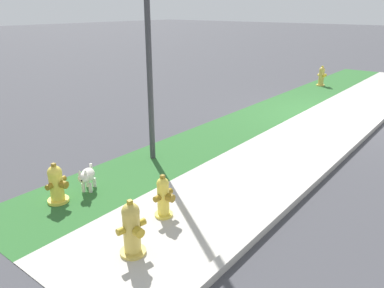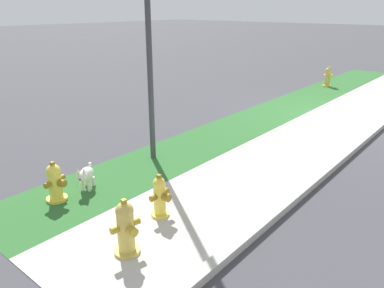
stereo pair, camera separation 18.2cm
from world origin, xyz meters
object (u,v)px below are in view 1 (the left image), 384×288
object	(u,v)px
fire_hydrant_by_grass_verge	(164,197)
small_white_dog	(87,176)
fire_hydrant_far_end	(56,184)
fire_hydrant_near_corner	(322,76)
fire_hydrant_across_street	(132,229)

from	to	relation	value
fire_hydrant_by_grass_verge	small_white_dog	bearing A→B (deg)	-84.37
fire_hydrant_far_end	fire_hydrant_near_corner	bearing A→B (deg)	165.82
fire_hydrant_across_street	fire_hydrant_far_end	size ratio (longest dim) A/B	1.15
fire_hydrant_far_end	small_white_dog	xyz separation A→B (m)	(0.54, -0.05, -0.05)
fire_hydrant_by_grass_verge	small_white_dog	size ratio (longest dim) A/B	1.45
fire_hydrant_across_street	small_white_dog	xyz separation A→B (m)	(0.73, 1.88, -0.10)
fire_hydrant_far_end	fire_hydrant_across_street	bearing A→B (deg)	69.53
fire_hydrant_by_grass_verge	fire_hydrant_far_end	bearing A→B (deg)	-67.21
fire_hydrant_across_street	fire_hydrant_by_grass_verge	world-z (taller)	fire_hydrant_across_street
fire_hydrant_across_street	small_white_dog	size ratio (longest dim) A/B	1.65
fire_hydrant_across_street	fire_hydrant_near_corner	world-z (taller)	fire_hydrant_near_corner
fire_hydrant_across_street	small_white_dog	world-z (taller)	fire_hydrant_across_street
fire_hydrant_near_corner	small_white_dog	world-z (taller)	fire_hydrant_near_corner
small_white_dog	fire_hydrant_across_street	bearing A→B (deg)	34.93
fire_hydrant_far_end	small_white_dog	world-z (taller)	fire_hydrant_far_end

